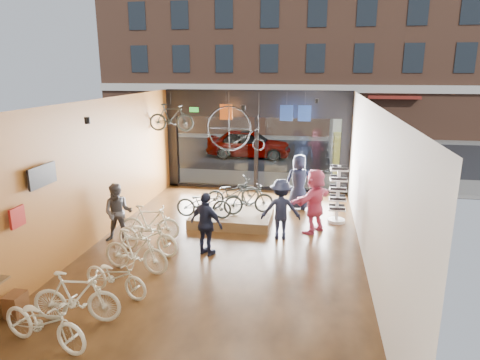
% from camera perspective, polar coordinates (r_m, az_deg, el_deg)
% --- Properties ---
extents(ground_plane, '(7.00, 12.00, 0.04)m').
position_cam_1_polar(ground_plane, '(11.23, -2.16, -9.50)').
color(ground_plane, black).
rests_on(ground_plane, ground).
extents(ceiling, '(7.00, 12.00, 0.04)m').
position_cam_1_polar(ceiling, '(10.28, -2.37, 10.44)').
color(ceiling, black).
rests_on(ceiling, ground).
extents(wall_left, '(0.04, 12.00, 3.80)m').
position_cam_1_polar(wall_left, '(11.83, -19.16, 0.77)').
color(wall_left, '#9A6522').
rests_on(wall_left, ground).
extents(wall_right, '(0.04, 12.00, 3.80)m').
position_cam_1_polar(wall_right, '(10.45, 16.97, -0.83)').
color(wall_right, beige).
rests_on(wall_right, ground).
extents(wall_back, '(7.00, 0.04, 3.80)m').
position_cam_1_polar(wall_back, '(5.28, -16.84, -16.45)').
color(wall_back, beige).
rests_on(wall_back, ground).
extents(storefront, '(7.00, 0.26, 3.80)m').
position_cam_1_polar(storefront, '(16.38, 2.21, 5.25)').
color(storefront, black).
rests_on(storefront, ground).
extents(exit_sign, '(0.35, 0.06, 0.18)m').
position_cam_1_polar(exit_sign, '(16.61, -6.14, 9.31)').
color(exit_sign, '#198C26').
rests_on(exit_sign, storefront).
extents(street_road, '(30.00, 18.00, 0.02)m').
position_cam_1_polar(street_road, '(25.52, 4.96, 4.26)').
color(street_road, black).
rests_on(street_road, ground).
extents(sidewalk_near, '(30.00, 2.40, 0.12)m').
position_cam_1_polar(sidewalk_near, '(17.93, 2.68, 0.06)').
color(sidewalk_near, slate).
rests_on(sidewalk_near, ground).
extents(sidewalk_far, '(30.00, 2.00, 0.12)m').
position_cam_1_polar(sidewalk_far, '(29.44, 5.68, 5.77)').
color(sidewalk_far, slate).
rests_on(sidewalk_far, ground).
extents(opposite_building, '(26.00, 5.00, 14.00)m').
position_cam_1_polar(opposite_building, '(31.68, 6.39, 18.97)').
color(opposite_building, brown).
rests_on(opposite_building, ground).
extents(street_car, '(4.37, 1.76, 1.49)m').
position_cam_1_polar(street_car, '(22.60, 1.17, 4.90)').
color(street_car, gray).
rests_on(street_car, street_road).
extents(box_truck, '(2.17, 6.52, 2.57)m').
position_cam_1_polar(box_truck, '(21.35, 14.99, 5.30)').
color(box_truck, silver).
rests_on(box_truck, street_road).
extents(floor_bike_0, '(1.88, 1.01, 0.94)m').
position_cam_1_polar(floor_bike_0, '(8.23, -24.67, -16.75)').
color(floor_bike_0, beige).
rests_on(floor_bike_0, ground_plane).
extents(floor_bike_1, '(1.71, 0.66, 1.00)m').
position_cam_1_polar(floor_bike_1, '(8.69, -20.99, -14.34)').
color(floor_bike_1, beige).
rests_on(floor_bike_1, ground_plane).
extents(floor_bike_2, '(1.67, 0.96, 0.83)m').
position_cam_1_polar(floor_bike_2, '(9.41, -16.28, -12.20)').
color(floor_bike_2, beige).
rests_on(floor_bike_2, ground_plane).
extents(floor_bike_3, '(1.74, 0.76, 1.01)m').
position_cam_1_polar(floor_bike_3, '(10.25, -13.76, -9.19)').
color(floor_bike_3, beige).
rests_on(floor_bike_3, ground_plane).
extents(floor_bike_4, '(1.90, 1.06, 0.95)m').
position_cam_1_polar(floor_bike_4, '(11.17, -12.27, -7.22)').
color(floor_bike_4, beige).
rests_on(floor_bike_4, ground_plane).
extents(floor_bike_5, '(1.68, 0.65, 0.99)m').
position_cam_1_polar(floor_bike_5, '(11.99, -11.94, -5.58)').
color(floor_bike_5, beige).
rests_on(floor_bike_5, ground_plane).
extents(display_platform, '(2.40, 1.80, 0.30)m').
position_cam_1_polar(display_platform, '(13.15, -1.05, -5.00)').
color(display_platform, brown).
rests_on(display_platform, ground_plane).
extents(display_bike_left, '(1.66, 0.59, 0.87)m').
position_cam_1_polar(display_bike_left, '(12.62, -4.85, -3.11)').
color(display_bike_left, '#212725').
rests_on(display_bike_left, display_platform).
extents(display_bike_mid, '(1.60, 1.02, 0.94)m').
position_cam_1_polar(display_bike_mid, '(12.87, 1.17, -2.54)').
color(display_bike_mid, '#212725').
rests_on(display_bike_mid, display_platform).
extents(display_bike_right, '(1.87, 1.46, 0.95)m').
position_cam_1_polar(display_bike_right, '(13.49, -1.01, -1.70)').
color(display_bike_right, '#212725').
rests_on(display_bike_right, display_platform).
extents(customer_1, '(0.91, 0.78, 1.62)m').
position_cam_1_polar(customer_1, '(11.99, -15.93, -4.23)').
color(customer_1, '#3F3F44').
rests_on(customer_1, ground_plane).
extents(customer_2, '(1.03, 0.75, 1.63)m').
position_cam_1_polar(customer_2, '(10.74, -4.48, -5.88)').
color(customer_2, '#161C33').
rests_on(customer_2, ground_plane).
extents(customer_3, '(1.15, 0.74, 1.68)m').
position_cam_1_polar(customer_3, '(11.76, 5.47, -3.91)').
color(customer_3, '#161C33').
rests_on(customer_3, ground_plane).
extents(customer_4, '(0.95, 0.66, 1.85)m').
position_cam_1_polar(customer_4, '(14.31, 7.87, -0.25)').
color(customer_4, '#161C33').
rests_on(customer_4, ground_plane).
extents(customer_5, '(1.43, 1.73, 1.86)m').
position_cam_1_polar(customer_5, '(12.33, 9.92, -2.76)').
color(customer_5, '#CC4C72').
rests_on(customer_5, ground_plane).
extents(sunglasses_rack, '(0.58, 0.50, 1.78)m').
position_cam_1_polar(sunglasses_rack, '(13.25, 12.91, -1.86)').
color(sunglasses_rack, white).
rests_on(sunglasses_rack, ground_plane).
extents(wall_merch, '(0.40, 2.40, 2.60)m').
position_cam_1_polar(wall_merch, '(9.18, -28.65, -8.14)').
color(wall_merch, navy).
rests_on(wall_merch, wall_left).
extents(penny_farthing, '(1.96, 0.06, 1.57)m').
position_cam_1_polar(penny_farthing, '(14.94, -0.23, 6.68)').
color(penny_farthing, black).
rests_on(penny_farthing, ceiling).
extents(hung_bike, '(1.60, 0.51, 0.95)m').
position_cam_1_polar(hung_bike, '(15.14, -9.16, 8.22)').
color(hung_bike, '#212725').
rests_on(hung_bike, ceiling).
extents(jersey_left, '(0.45, 0.03, 0.55)m').
position_cam_1_polar(jersey_left, '(15.62, -1.87, 9.05)').
color(jersey_left, '#CC5919').
rests_on(jersey_left, ceiling).
extents(jersey_mid, '(0.45, 0.03, 0.55)m').
position_cam_1_polar(jersey_mid, '(15.32, 6.21, 8.87)').
color(jersey_mid, '#1E3F99').
rests_on(jersey_mid, ceiling).
extents(jersey_right, '(0.45, 0.03, 0.55)m').
position_cam_1_polar(jersey_right, '(15.29, 8.60, 8.78)').
color(jersey_right, '#1E3F99').
rests_on(jersey_right, ceiling).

